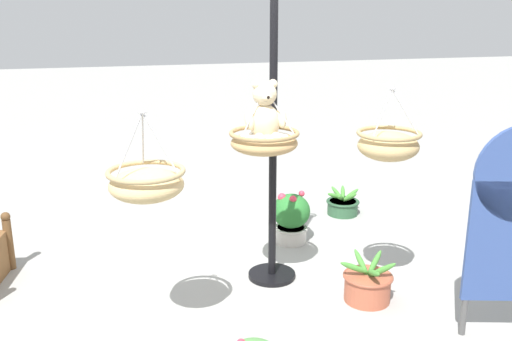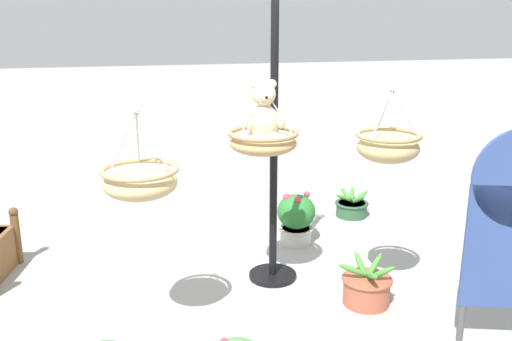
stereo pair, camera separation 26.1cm
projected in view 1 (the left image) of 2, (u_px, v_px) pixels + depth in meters
ground_plane at (251, 279)px, 5.31m from camera, size 40.00×40.00×0.00m
display_pole_central at (273, 193)px, 5.12m from camera, size 0.44×0.44×2.60m
hanging_basket_with_teddy at (264, 141)px, 4.70m from camera, size 0.58×0.58×0.55m
teddy_bear at (265, 115)px, 4.62m from camera, size 0.35×0.31×0.50m
hanging_basket_left_high at (388, 144)px, 4.60m from camera, size 0.52×0.52×0.59m
hanging_basket_right_low at (146, 183)px, 3.94m from camera, size 0.55×0.55×0.63m
potted_plant_flowering_red at (291, 217)px, 6.06m from camera, size 0.40×0.40×0.56m
potted_plant_tall_leafy at (368, 284)px, 4.89m from camera, size 0.48×0.50×0.41m
potted_plant_small_succulent at (343, 205)px, 6.93m from camera, size 0.44×0.42×0.33m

